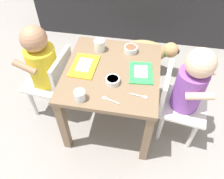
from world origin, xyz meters
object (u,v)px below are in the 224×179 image
(water_cup_left, at_px, (99,46))
(veggie_bowl_near, at_px, (113,80))
(spoon_by_left_tray, at_px, (109,100))
(seated_child_left, at_px, (43,63))
(dining_table, at_px, (112,80))
(food_tray_left, at_px, (84,66))
(veggie_bowl_far, at_px, (131,49))
(dog, at_px, (149,51))
(food_tray_right, at_px, (141,72))
(water_cup_right, at_px, (80,96))
(seated_child_right, at_px, (188,87))
(spoon_by_right_tray, at_px, (140,96))

(water_cup_left, height_order, veggie_bowl_near, water_cup_left)
(spoon_by_left_tray, bearing_deg, veggie_bowl_near, 90.99)
(seated_child_left, bearing_deg, dining_table, -3.53)
(food_tray_left, height_order, veggie_bowl_far, veggie_bowl_far)
(dog, bearing_deg, veggie_bowl_near, -106.27)
(dining_table, bearing_deg, food_tray_right, 1.72)
(food_tray_left, xyz_separation_m, water_cup_left, (0.06, 0.17, 0.03))
(seated_child_left, distance_m, food_tray_right, 0.61)
(water_cup_left, xyz_separation_m, veggie_bowl_far, (0.20, 0.02, -0.01))
(food_tray_right, distance_m, water_cup_left, 0.33)
(food_tray_right, distance_m, veggie_bowl_far, 0.20)
(food_tray_right, relative_size, veggie_bowl_near, 2.50)
(water_cup_right, xyz_separation_m, veggie_bowl_near, (0.14, 0.14, -0.01))
(seated_child_right, distance_m, veggie_bowl_near, 0.43)
(veggie_bowl_far, bearing_deg, dog, 70.94)
(veggie_bowl_far, bearing_deg, veggie_bowl_near, -102.67)
(food_tray_left, height_order, water_cup_left, water_cup_left)
(food_tray_left, height_order, spoon_by_right_tray, food_tray_left)
(seated_child_right, bearing_deg, dining_table, 176.88)
(dining_table, xyz_separation_m, seated_child_left, (-0.44, 0.03, 0.05))
(dog, bearing_deg, veggie_bowl_far, -109.06)
(veggie_bowl_far, relative_size, spoon_by_right_tray, 0.83)
(food_tray_left, distance_m, water_cup_right, 0.25)
(dog, height_order, veggie_bowl_far, veggie_bowl_far)
(food_tray_left, xyz_separation_m, veggie_bowl_far, (0.25, 0.19, 0.01))
(seated_child_right, xyz_separation_m, food_tray_left, (-0.61, 0.03, 0.04))
(dining_table, height_order, seated_child_left, seated_child_left)
(spoon_by_left_tray, height_order, spoon_by_right_tray, same)
(food_tray_left, bearing_deg, veggie_bowl_far, 36.41)
(food_tray_left, relative_size, water_cup_right, 3.65)
(water_cup_right, bearing_deg, seated_child_left, 139.62)
(water_cup_left, relative_size, water_cup_right, 1.23)
(seated_child_right, height_order, water_cup_right, seated_child_right)
(spoon_by_left_tray, bearing_deg, water_cup_left, 108.63)
(food_tray_right, height_order, veggie_bowl_near, veggie_bowl_near)
(dog, distance_m, water_cup_right, 0.91)
(dog, xyz_separation_m, spoon_by_right_tray, (-0.03, -0.72, 0.26))
(seated_child_right, distance_m, veggie_bowl_far, 0.42)
(seated_child_right, xyz_separation_m, veggie_bowl_near, (-0.42, -0.07, 0.05))
(dog, height_order, water_cup_left, water_cup_left)
(seated_child_right, distance_m, spoon_by_right_tray, 0.30)
(seated_child_right, distance_m, food_tray_left, 0.61)
(veggie_bowl_near, xyz_separation_m, veggie_bowl_far, (0.06, 0.29, 0.00))
(food_tray_right, height_order, water_cup_right, water_cup_right)
(veggie_bowl_near, bearing_deg, dining_table, 102.03)
(dining_table, xyz_separation_m, veggie_bowl_near, (0.02, -0.10, 0.10))
(water_cup_right, xyz_separation_m, spoon_by_right_tray, (0.30, 0.07, -0.02))
(veggie_bowl_far, bearing_deg, spoon_by_right_tray, -75.34)
(food_tray_left, xyz_separation_m, food_tray_right, (0.33, 0.00, -0.00))
(food_tray_left, height_order, water_cup_right, water_cup_right)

